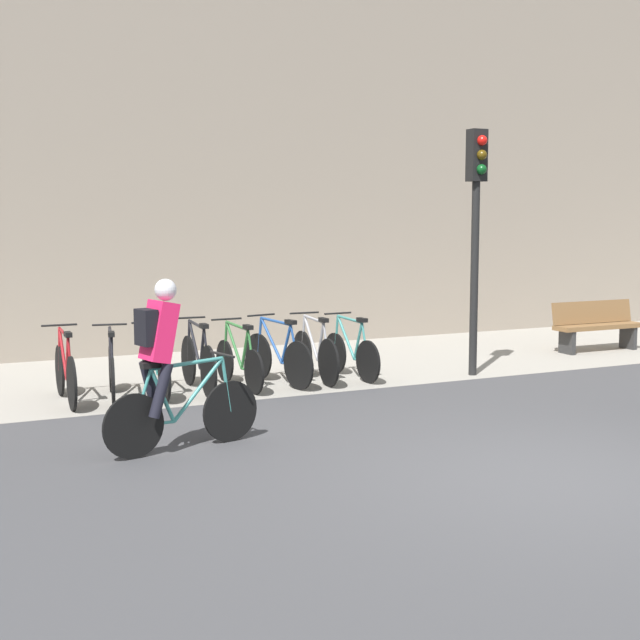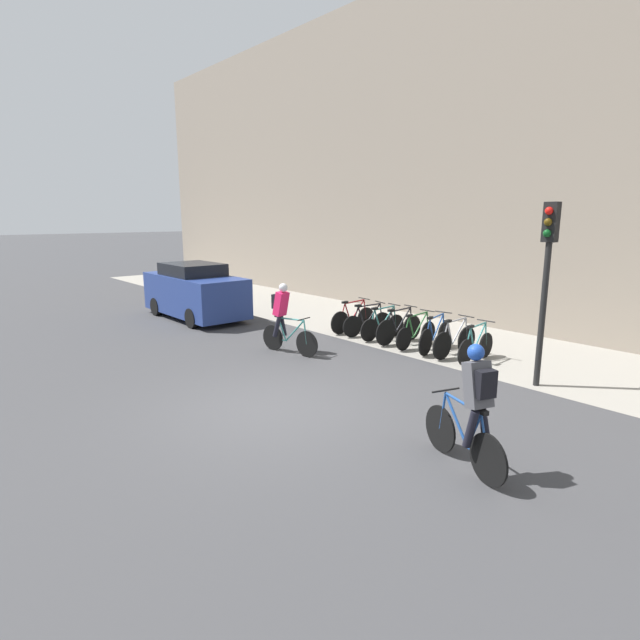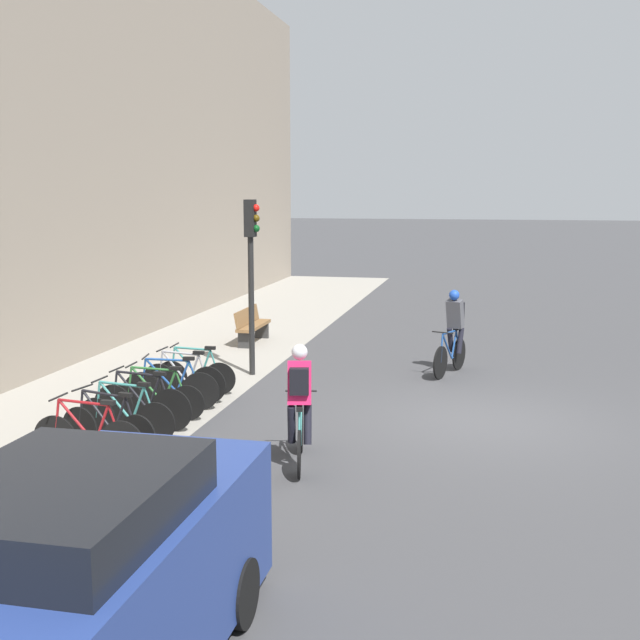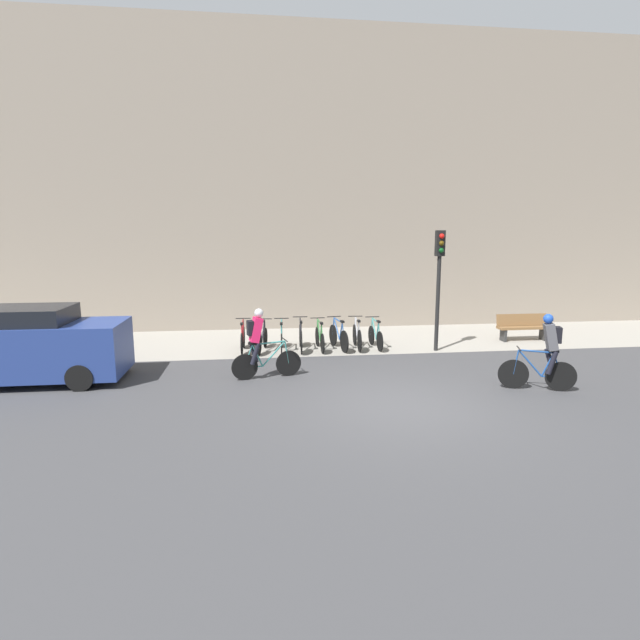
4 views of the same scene
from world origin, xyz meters
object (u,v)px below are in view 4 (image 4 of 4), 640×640
parked_bike_7 (376,336)px  parked_car (31,346)px  cyclist_grey (547,350)px  parked_bike_3 (301,337)px  parked_bike_0 (243,339)px  traffic_light_pole (439,268)px  parked_bike_2 (282,338)px  parked_bike_4 (320,338)px  parked_bike_1 (262,339)px  parked_bike_5 (339,336)px  cyclist_pink (259,342)px  bench (523,327)px  parked_bike_6 (357,336)px

parked_bike_7 → parked_car: 9.46m
cyclist_grey → parked_bike_3: bearing=138.0°
parked_bike_0 → traffic_light_pole: size_ratio=0.47×
parked_bike_2 → parked_car: (-6.13, -2.58, 0.51)m
cyclist_grey → parked_bike_4: (-4.63, 4.70, -0.56)m
parked_bike_1 → parked_bike_7: 3.55m
parked_bike_5 → parked_bike_4: bearing=-179.8°
parked_bike_4 → traffic_light_pole: bearing=-9.4°
cyclist_grey → parked_bike_2: 7.49m
parked_bike_0 → cyclist_pink: bearing=-80.5°
parked_bike_3 → parked_bike_5: bearing=-0.0°
parked_bike_0 → parked_bike_5: 2.96m
bench → cyclist_pink: bearing=-158.7°
parked_bike_5 → cyclist_pink: bearing=-129.9°
cyclist_pink → parked_bike_5: cyclist_pink is taller
parked_bike_0 → parked_bike_7: size_ratio=1.10×
parked_bike_5 → parked_car: size_ratio=0.39×
cyclist_pink → parked_bike_6: size_ratio=1.07×
cyclist_pink → parked_bike_7: bearing=39.0°
parked_bike_6 → parked_bike_5: bearing=-179.9°
parked_bike_3 → parked_bike_7: 2.36m
parked_bike_1 → parked_bike_3: parked_bike_3 is taller
parked_bike_4 → cyclist_pink: bearing=-122.4°
parked_bike_2 → parked_bike_4: parked_bike_2 is taller
parked_bike_6 → parked_car: size_ratio=0.38×
parked_bike_1 → parked_bike_7: bearing=0.0°
parked_bike_5 → bench: size_ratio=0.96×
parked_bike_2 → traffic_light_pole: bearing=-7.1°
parked_bike_7 → bench: (5.20, 0.49, 0.09)m
cyclist_grey → parked_bike_5: size_ratio=1.06×
parked_bike_5 → parked_bike_7: parked_bike_5 is taller
cyclist_pink → parked_bike_2: bearing=76.8°
parked_bike_2 → parked_car: bearing=-157.1°
parked_bike_6 → bench: bearing=4.9°
cyclist_grey → parked_bike_0: (-6.99, 4.70, -0.54)m
parked_bike_7 → parked_car: size_ratio=0.37×
cyclist_pink → parked_bike_1: 3.00m
parked_bike_0 → parked_bike_4: (2.37, -0.00, -0.02)m
parked_bike_1 → traffic_light_pole: (5.32, -0.59, 2.15)m
parked_bike_7 → bench: bearing=5.4°
cyclist_grey → parked_bike_7: 5.53m
cyclist_grey → bench: 5.72m
bench → parked_bike_1: bearing=-176.8°
parked_bike_0 → parked_bike_7: 4.14m
parked_bike_4 → parked_bike_7: 1.77m
cyclist_pink → parked_bike_6: cyclist_pink is taller
cyclist_grey → parked_bike_7: cyclist_grey is taller
cyclist_pink → parked_bike_7: (3.65, 2.95, -0.56)m
cyclist_grey → parked_bike_4: bearing=134.6°
parked_bike_2 → bench: parked_bike_2 is taller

